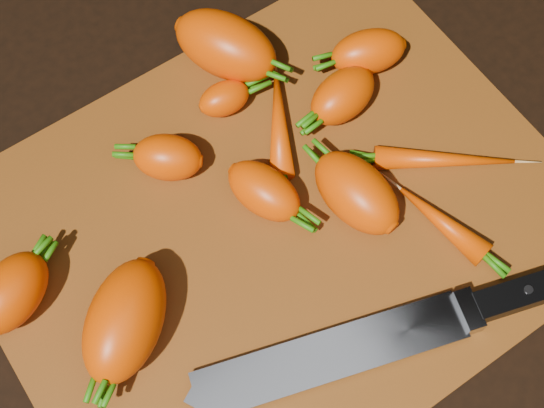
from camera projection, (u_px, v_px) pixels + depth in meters
ground at (278, 229)px, 0.68m from camera, size 2.00×2.00×0.01m
cutting_board at (278, 224)px, 0.67m from camera, size 0.50×0.40×0.01m
carrot_0 at (11, 293)px, 0.61m from camera, size 0.09×0.08×0.05m
carrot_1 at (168, 157)px, 0.67m from camera, size 0.07×0.07×0.04m
carrot_2 at (226, 45)px, 0.70m from camera, size 0.10×0.12×0.06m
carrot_3 at (356, 193)px, 0.65m from camera, size 0.06×0.09×0.05m
carrot_4 at (343, 96)px, 0.69m from camera, size 0.08×0.05×0.04m
carrot_5 at (224, 99)px, 0.70m from camera, size 0.05×0.04×0.03m
carrot_6 at (368, 52)px, 0.71m from camera, size 0.08×0.06×0.04m
carrot_7 at (279, 122)px, 0.69m from camera, size 0.08×0.11×0.02m
carrot_8 at (444, 160)px, 0.68m from camera, size 0.11×0.09×0.02m
carrot_9 at (442, 222)px, 0.65m from camera, size 0.04×0.09×0.02m
carrot_10 at (125, 320)px, 0.60m from camera, size 0.12×0.11×0.06m
carrot_11 at (264, 191)px, 0.65m from camera, size 0.06×0.08×0.04m
knife at (357, 347)px, 0.61m from camera, size 0.36×0.14×0.02m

